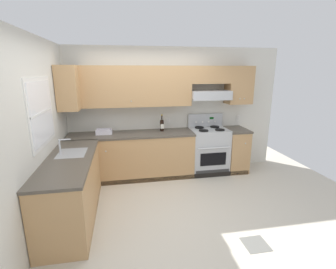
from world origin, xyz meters
name	(u,v)px	position (x,y,z in m)	size (l,w,h in m)	color
ground_plane	(158,208)	(0.00, 0.00, 0.00)	(7.04, 7.04, 0.00)	beige
floor_accent_tile	(255,244)	(1.07, -1.05, 0.00)	(0.30, 0.30, 0.01)	slate
wall_back	(166,101)	(0.39, 1.53, 1.48)	(4.68, 0.57, 2.55)	silver
wall_left	(43,125)	(-1.59, 0.23, 1.34)	(0.47, 4.00, 2.55)	silver
counter_back_run	(149,155)	(-0.01, 1.24, 0.45)	(3.60, 0.65, 0.91)	tan
counter_left_run	(72,188)	(-1.24, 0.00, 0.46)	(0.63, 1.91, 1.13)	tan
stove	(208,150)	(1.25, 1.25, 0.48)	(0.76, 0.62, 1.20)	#B7BABC
wine_bottle	(162,125)	(0.28, 1.34, 1.04)	(0.08, 0.08, 0.34)	black
bowl	(104,132)	(-0.85, 1.33, 0.94)	(0.30, 0.25, 0.08)	silver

